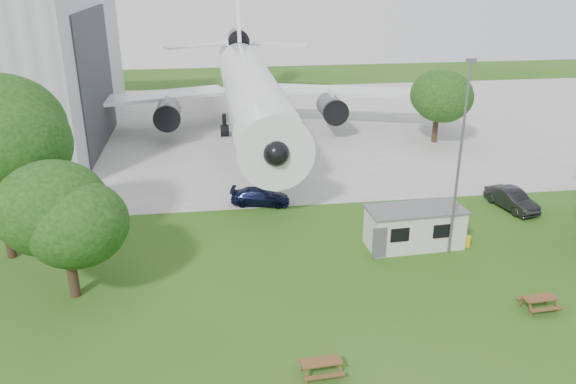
{
  "coord_description": "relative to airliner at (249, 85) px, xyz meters",
  "views": [
    {
      "loc": [
        -6.38,
        -23.61,
        16.77
      ],
      "look_at": [
        -1.83,
        8.0,
        4.0
      ],
      "focal_mm": 35.0,
      "sensor_mm": 36.0,
      "label": 1
    }
  ],
  "objects": [
    {
      "name": "ground",
      "position": [
        2.0,
        -35.86,
        -5.27
      ],
      "size": [
        160.0,
        160.0,
        0.0
      ],
      "primitive_type": "plane",
      "color": "#3F6823"
    },
    {
      "name": "concrete_apron",
      "position": [
        2.0,
        2.14,
        -5.25
      ],
      "size": [
        120.0,
        46.0,
        0.03
      ],
      "primitive_type": "cube",
      "color": "#B7B7B2",
      "rests_on": "ground"
    },
    {
      "name": "airliner",
      "position": [
        0.0,
        0.0,
        0.0
      ],
      "size": [
        46.36,
        47.73,
        17.69
      ],
      "color": "white",
      "rests_on": "ground"
    },
    {
      "name": "site_cabin",
      "position": [
        8.32,
        -28.37,
        -3.96
      ],
      "size": [
        6.81,
        3.01,
        2.62
      ],
      "color": "beige",
      "rests_on": "ground"
    },
    {
      "name": "picnic_west",
      "position": [
        -0.08,
        -39.81,
        -5.27
      ],
      "size": [
        1.88,
        1.6,
        0.76
      ],
      "primitive_type": null,
      "rotation": [
        0.0,
        0.0,
        0.06
      ],
      "color": "brown",
      "rests_on": "ground"
    },
    {
      "name": "picnic_east",
      "position": [
        12.29,
        -36.43,
        -5.27
      ],
      "size": [
        1.88,
        1.6,
        0.76
      ],
      "primitive_type": null,
      "rotation": [
        0.0,
        0.0,
        0.06
      ],
      "color": "brown",
      "rests_on": "ground"
    },
    {
      "name": "lamp_mast",
      "position": [
        10.2,
        -29.66,
        0.73
      ],
      "size": [
        0.16,
        0.16,
        12.0
      ],
      "primitive_type": "cylinder",
      "color": "slate",
      "rests_on": "ground"
    },
    {
      "name": "tree_west_small",
      "position": [
        -12.16,
        -31.51,
        -0.44
      ],
      "size": [
        6.02,
        6.02,
        7.85
      ],
      "color": "#382619",
      "rests_on": "ground"
    },
    {
      "name": "tree_far_apron",
      "position": [
        18.58,
        -6.28,
        -0.15
      ],
      "size": [
        6.62,
        6.62,
        8.44
      ],
      "color": "#382619",
      "rests_on": "ground"
    },
    {
      "name": "car_ne_sedan",
      "position": [
        17.63,
        -23.67,
        -4.52
      ],
      "size": [
        2.46,
        4.77,
        1.5
      ],
      "primitive_type": "imported",
      "rotation": [
        0.0,
        0.0,
        0.2
      ],
      "color": "black",
      "rests_on": "ground"
    },
    {
      "name": "car_apron_van",
      "position": [
        -0.85,
        -20.19,
        -4.62
      ],
      "size": [
        4.72,
        2.68,
        1.29
      ],
      "primitive_type": "imported",
      "rotation": [
        0.0,
        0.0,
        1.36
      ],
      "color": "black",
      "rests_on": "ground"
    }
  ]
}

